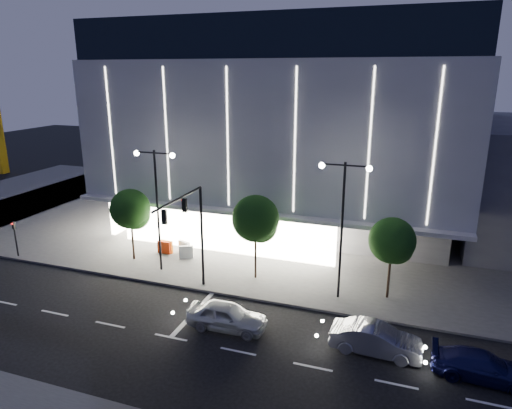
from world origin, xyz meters
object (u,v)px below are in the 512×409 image
(car_lead, at_px, (227,316))
(tree_right, at_px, (392,243))
(traffic_mast, at_px, (191,223))
(street_lamp_east, at_px, (343,211))
(ped_signal_far, at_px, (15,235))
(barrier_d, at_px, (186,252))
(car_third, at_px, (482,366))
(barrier_c, at_px, (166,247))
(barrier_a, at_px, (164,247))
(barrier_b, at_px, (184,247))
(street_lamp_west, at_px, (157,193))
(tree_mid, at_px, (256,221))
(tree_left, at_px, (131,211))
(car_second, at_px, (376,339))

(car_lead, bearing_deg, tree_right, -53.29)
(tree_right, bearing_deg, car_lead, -141.89)
(traffic_mast, relative_size, street_lamp_east, 0.79)
(ped_signal_far, relative_size, barrier_d, 2.73)
(car_third, relative_size, barrier_d, 4.20)
(barrier_c, xyz_separation_m, barrier_d, (2.03, -0.51, 0.00))
(tree_right, bearing_deg, barrier_a, 174.24)
(street_lamp_east, bearing_deg, barrier_b, 165.46)
(street_lamp_west, distance_m, tree_mid, 7.28)
(tree_left, xyz_separation_m, car_second, (18.79, -6.23, -3.26))
(car_second, xyz_separation_m, barrier_b, (-15.67, 8.55, -0.13))
(barrier_b, bearing_deg, car_lead, -30.23)
(car_second, bearing_deg, car_lead, 95.09)
(street_lamp_west, height_order, barrier_b, street_lamp_west)
(tree_mid, xyz_separation_m, barrier_b, (-6.88, 2.31, -3.68))
(car_second, bearing_deg, tree_mid, 56.98)
(street_lamp_east, bearing_deg, tree_mid, 170.31)
(car_second, height_order, barrier_a, car_second)
(ped_signal_far, xyz_separation_m, car_lead, (19.57, -4.11, -1.10))
(tree_right, relative_size, barrier_b, 5.01)
(street_lamp_east, height_order, barrier_a, street_lamp_east)
(traffic_mast, distance_m, car_third, 17.62)
(ped_signal_far, bearing_deg, car_third, -7.28)
(street_lamp_east, bearing_deg, car_third, -36.13)
(street_lamp_east, height_order, car_lead, street_lamp_east)
(barrier_a, distance_m, barrier_d, 2.14)
(traffic_mast, distance_m, ped_signal_far, 16.35)
(street_lamp_east, bearing_deg, traffic_mast, -163.52)
(ped_signal_far, height_order, barrier_a, ped_signal_far)
(street_lamp_west, distance_m, ped_signal_far, 12.76)
(ped_signal_far, xyz_separation_m, car_second, (27.81, -3.71, -1.11))
(ped_signal_far, relative_size, car_second, 0.64)
(tree_left, relative_size, barrier_c, 5.20)
(street_lamp_east, xyz_separation_m, tree_left, (-15.97, 1.02, -1.92))
(street_lamp_west, bearing_deg, ped_signal_far, -172.87)
(ped_signal_far, bearing_deg, street_lamp_east, 3.44)
(tree_right, distance_m, car_second, 6.97)
(tree_right, bearing_deg, car_third, -54.59)
(street_lamp_east, distance_m, car_second, 7.87)
(traffic_mast, height_order, barrier_d, traffic_mast)
(ped_signal_far, distance_m, tree_left, 9.61)
(car_lead, bearing_deg, ped_signal_far, 76.75)
(car_lead, xyz_separation_m, barrier_d, (-6.82, 8.09, -0.14))
(street_lamp_west, xyz_separation_m, barrier_b, (0.15, 3.33, -5.31))
(tree_left, bearing_deg, barrier_a, 47.41)
(tree_mid, bearing_deg, barrier_d, 166.86)
(street_lamp_east, relative_size, barrier_d, 8.18)
(ped_signal_far, distance_m, barrier_a, 11.53)
(barrier_a, bearing_deg, car_lead, -42.80)
(car_second, xyz_separation_m, car_third, (4.99, -0.48, -0.10))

